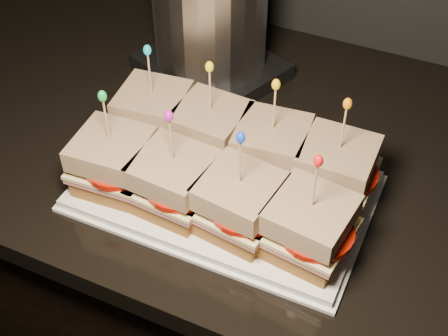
% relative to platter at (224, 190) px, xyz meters
% --- Properties ---
extents(granite_slab, '(2.22, 0.70, 0.04)m').
position_rel_platter_xyz_m(granite_slab, '(0.20, 0.13, -0.03)').
color(granite_slab, black).
rests_on(granite_slab, cabinet).
extents(platter, '(0.41, 0.25, 0.02)m').
position_rel_platter_xyz_m(platter, '(0.00, 0.00, 0.00)').
color(platter, white).
rests_on(platter, granite_slab).
extents(platter_rim, '(0.42, 0.27, 0.01)m').
position_rel_platter_xyz_m(platter_rim, '(0.00, 0.00, -0.01)').
color(platter_rim, white).
rests_on(platter_rim, granite_slab).
extents(sandwich_0_bread_bot, '(0.11, 0.11, 0.03)m').
position_rel_platter_xyz_m(sandwich_0_bread_bot, '(-0.15, 0.06, 0.02)').
color(sandwich_0_bread_bot, brown).
rests_on(sandwich_0_bread_bot, platter).
extents(sandwich_0_ham, '(0.12, 0.11, 0.01)m').
position_rel_platter_xyz_m(sandwich_0_ham, '(-0.15, 0.06, 0.04)').
color(sandwich_0_ham, '#C06055').
rests_on(sandwich_0_ham, sandwich_0_bread_bot).
extents(sandwich_0_cheese, '(0.12, 0.12, 0.01)m').
position_rel_platter_xyz_m(sandwich_0_cheese, '(-0.15, 0.06, 0.05)').
color(sandwich_0_cheese, '#F6EA97').
rests_on(sandwich_0_cheese, sandwich_0_ham).
extents(sandwich_0_tomato, '(0.10, 0.10, 0.01)m').
position_rel_platter_xyz_m(sandwich_0_tomato, '(-0.13, 0.05, 0.05)').
color(sandwich_0_tomato, '#AF1406').
rests_on(sandwich_0_tomato, sandwich_0_cheese).
extents(sandwich_0_bread_top, '(0.11, 0.11, 0.03)m').
position_rel_platter_xyz_m(sandwich_0_bread_top, '(-0.15, 0.06, 0.08)').
color(sandwich_0_bread_top, '#522913').
rests_on(sandwich_0_bread_top, sandwich_0_tomato).
extents(sandwich_0_pick, '(0.00, 0.00, 0.09)m').
position_rel_platter_xyz_m(sandwich_0_pick, '(-0.15, 0.06, 0.12)').
color(sandwich_0_pick, tan).
rests_on(sandwich_0_pick, sandwich_0_bread_top).
extents(sandwich_0_frill, '(0.01, 0.01, 0.02)m').
position_rel_platter_xyz_m(sandwich_0_frill, '(-0.15, 0.06, 0.17)').
color(sandwich_0_frill, '#16B2C1').
rests_on(sandwich_0_frill, sandwich_0_pick).
extents(sandwich_1_bread_bot, '(0.10, 0.10, 0.03)m').
position_rel_platter_xyz_m(sandwich_1_bread_bot, '(-0.05, 0.06, 0.02)').
color(sandwich_1_bread_bot, brown).
rests_on(sandwich_1_bread_bot, platter).
extents(sandwich_1_ham, '(0.11, 0.11, 0.01)m').
position_rel_platter_xyz_m(sandwich_1_ham, '(-0.05, 0.06, 0.04)').
color(sandwich_1_ham, '#C06055').
rests_on(sandwich_1_ham, sandwich_1_bread_bot).
extents(sandwich_1_cheese, '(0.11, 0.11, 0.01)m').
position_rel_platter_xyz_m(sandwich_1_cheese, '(-0.05, 0.06, 0.05)').
color(sandwich_1_cheese, '#F6EA97').
rests_on(sandwich_1_cheese, sandwich_1_ham).
extents(sandwich_1_tomato, '(0.10, 0.10, 0.01)m').
position_rel_platter_xyz_m(sandwich_1_tomato, '(-0.04, 0.05, 0.05)').
color(sandwich_1_tomato, '#AF1406').
rests_on(sandwich_1_tomato, sandwich_1_cheese).
extents(sandwich_1_bread_top, '(0.10, 0.10, 0.03)m').
position_rel_platter_xyz_m(sandwich_1_bread_top, '(-0.05, 0.06, 0.08)').
color(sandwich_1_bread_top, '#522913').
rests_on(sandwich_1_bread_top, sandwich_1_tomato).
extents(sandwich_1_pick, '(0.00, 0.00, 0.09)m').
position_rel_platter_xyz_m(sandwich_1_pick, '(-0.05, 0.06, 0.12)').
color(sandwich_1_pick, tan).
rests_on(sandwich_1_pick, sandwich_1_bread_top).
extents(sandwich_1_frill, '(0.01, 0.01, 0.02)m').
position_rel_platter_xyz_m(sandwich_1_frill, '(-0.05, 0.06, 0.17)').
color(sandwich_1_frill, '#FCF00B').
rests_on(sandwich_1_frill, sandwich_1_pick).
extents(sandwich_2_bread_bot, '(0.11, 0.11, 0.03)m').
position_rel_platter_xyz_m(sandwich_2_bread_bot, '(0.05, 0.06, 0.02)').
color(sandwich_2_bread_bot, brown).
rests_on(sandwich_2_bread_bot, platter).
extents(sandwich_2_ham, '(0.12, 0.11, 0.01)m').
position_rel_platter_xyz_m(sandwich_2_ham, '(0.05, 0.06, 0.04)').
color(sandwich_2_ham, '#C06055').
rests_on(sandwich_2_ham, sandwich_2_bread_bot).
extents(sandwich_2_cheese, '(0.12, 0.12, 0.01)m').
position_rel_platter_xyz_m(sandwich_2_cheese, '(0.05, 0.06, 0.05)').
color(sandwich_2_cheese, '#F6EA97').
rests_on(sandwich_2_cheese, sandwich_2_ham).
extents(sandwich_2_tomato, '(0.10, 0.10, 0.01)m').
position_rel_platter_xyz_m(sandwich_2_tomato, '(0.06, 0.05, 0.05)').
color(sandwich_2_tomato, '#AF1406').
rests_on(sandwich_2_tomato, sandwich_2_cheese).
extents(sandwich_2_bread_top, '(0.11, 0.11, 0.03)m').
position_rel_platter_xyz_m(sandwich_2_bread_top, '(0.05, 0.06, 0.08)').
color(sandwich_2_bread_top, '#522913').
rests_on(sandwich_2_bread_top, sandwich_2_tomato).
extents(sandwich_2_pick, '(0.00, 0.00, 0.09)m').
position_rel_platter_xyz_m(sandwich_2_pick, '(0.05, 0.06, 0.12)').
color(sandwich_2_pick, tan).
rests_on(sandwich_2_pick, sandwich_2_bread_top).
extents(sandwich_2_frill, '(0.01, 0.01, 0.02)m').
position_rel_platter_xyz_m(sandwich_2_frill, '(0.05, 0.06, 0.17)').
color(sandwich_2_frill, yellow).
rests_on(sandwich_2_frill, sandwich_2_pick).
extents(sandwich_3_bread_bot, '(0.10, 0.10, 0.03)m').
position_rel_platter_xyz_m(sandwich_3_bread_bot, '(0.15, 0.06, 0.02)').
color(sandwich_3_bread_bot, brown).
rests_on(sandwich_3_bread_bot, platter).
extents(sandwich_3_ham, '(0.11, 0.10, 0.01)m').
position_rel_platter_xyz_m(sandwich_3_ham, '(0.15, 0.06, 0.04)').
color(sandwich_3_ham, '#C06055').
rests_on(sandwich_3_ham, sandwich_3_bread_bot).
extents(sandwich_3_cheese, '(0.11, 0.11, 0.01)m').
position_rel_platter_xyz_m(sandwich_3_cheese, '(0.15, 0.06, 0.05)').
color(sandwich_3_cheese, '#F6EA97').
rests_on(sandwich_3_cheese, sandwich_3_ham).
extents(sandwich_3_tomato, '(0.10, 0.10, 0.01)m').
position_rel_platter_xyz_m(sandwich_3_tomato, '(0.16, 0.05, 0.05)').
color(sandwich_3_tomato, '#AF1406').
rests_on(sandwich_3_tomato, sandwich_3_cheese).
extents(sandwich_3_bread_top, '(0.10, 0.10, 0.03)m').
position_rel_platter_xyz_m(sandwich_3_bread_top, '(0.15, 0.06, 0.08)').
color(sandwich_3_bread_top, '#522913').
rests_on(sandwich_3_bread_top, sandwich_3_tomato).
extents(sandwich_3_pick, '(0.00, 0.00, 0.09)m').
position_rel_platter_xyz_m(sandwich_3_pick, '(0.15, 0.06, 0.12)').
color(sandwich_3_pick, tan).
rests_on(sandwich_3_pick, sandwich_3_bread_top).
extents(sandwich_3_frill, '(0.01, 0.01, 0.02)m').
position_rel_platter_xyz_m(sandwich_3_frill, '(0.15, 0.06, 0.17)').
color(sandwich_3_frill, orange).
rests_on(sandwich_3_frill, sandwich_3_pick).
extents(sandwich_4_bread_bot, '(0.10, 0.10, 0.03)m').
position_rel_platter_xyz_m(sandwich_4_bread_bot, '(-0.15, -0.06, 0.02)').
color(sandwich_4_bread_bot, brown).
rests_on(sandwich_4_bread_bot, platter).
extents(sandwich_4_ham, '(0.11, 0.11, 0.01)m').
position_rel_platter_xyz_m(sandwich_4_ham, '(-0.15, -0.06, 0.04)').
color(sandwich_4_ham, '#C06055').
rests_on(sandwich_4_ham, sandwich_4_bread_bot).
extents(sandwich_4_cheese, '(0.12, 0.11, 0.01)m').
position_rel_platter_xyz_m(sandwich_4_cheese, '(-0.15, -0.06, 0.05)').
color(sandwich_4_cheese, '#F6EA97').
rests_on(sandwich_4_cheese, sandwich_4_ham).
extents(sandwich_4_tomato, '(0.10, 0.10, 0.01)m').
position_rel_platter_xyz_m(sandwich_4_tomato, '(-0.13, -0.06, 0.05)').
color(sandwich_4_tomato, '#AF1406').
rests_on(sandwich_4_tomato, sandwich_4_cheese).
extents(sandwich_4_bread_top, '(0.11, 0.11, 0.03)m').
position_rel_platter_xyz_m(sandwich_4_bread_top, '(-0.15, -0.06, 0.08)').
color(sandwich_4_bread_top, '#522913').
rests_on(sandwich_4_bread_top, sandwich_4_tomato).
extents(sandwich_4_pick, '(0.00, 0.00, 0.09)m').
position_rel_platter_xyz_m(sandwich_4_pick, '(-0.15, -0.06, 0.12)').
color(sandwich_4_pick, tan).
rests_on(sandwich_4_pick, sandwich_4_bread_top).
extents(sandwich_4_frill, '(0.01, 0.01, 0.02)m').
position_rel_platter_xyz_m(sandwich_4_frill, '(-0.15, -0.06, 0.17)').
color(sandwich_4_frill, green).
rests_on(sandwich_4_frill, sandwich_4_pick).
extents(sandwich_5_bread_bot, '(0.10, 0.10, 0.03)m').
position_rel_platter_xyz_m(sandwich_5_bread_bot, '(-0.05, -0.06, 0.02)').
color(sandwich_5_bread_bot, brown).
rests_on(sandwich_5_bread_bot, platter).
extents(sandwich_5_ham, '(0.11, 0.11, 0.01)m').
position_rel_platter_xyz_m(sandwich_5_ham, '(-0.05, -0.06, 0.04)').
color(sandwich_5_ham, '#C06055').
rests_on(sandwich_5_ham, sandwich_5_bread_bot).
extents(sandwich_5_cheese, '(0.12, 0.11, 0.01)m').
position_rel_platter_xyz_m(sandwich_5_cheese, '(-0.05, -0.06, 0.05)').
color(sandwich_5_cheese, '#F6EA97').
rests_on(sandwich_5_cheese, sandwich_5_ham).
extents(sandwich_5_tomato, '(0.10, 0.10, 0.01)m').
position_rel_platter_xyz_m(sandwich_5_tomato, '(-0.04, -0.06, 0.05)').
color(sandwich_5_tomato, '#AF1406').
rests_on(sandwich_5_tomato, sandwich_5_cheese).
extents(sandwich_5_bread_top, '(0.11, 0.11, 0.03)m').
position_rel_platter_xyz_m(sandwich_5_bread_top, '(-0.05, -0.06, 0.08)').
color(sandwich_5_bread_top, '#522913').
rests_on(sandwich_5_bread_top, sandwich_5_tomato).
extents(sandwich_5_pick, '(0.00, 0.00, 0.09)m').
position_rel_platter_xyz_m(sandwich_5_pick, '(-0.05, -0.06, 0.12)').
color(sandwich_5_pick, tan).
rests_on(sandwich_5_pick, sandwich_5_bread_top).
extents(sandwich_5_frill, '(0.01, 0.01, 0.02)m').
position_rel_platter_xyz_m(sandwich_5_frill, '(-0.05, -0.06, 0.17)').
color(sandwich_5_frill, '#C815AF').
rests_on(sandwich_5_frill, sandwich_5_pick).
extents(sandwich_6_bread_bot, '(0.11, 0.11, 0.03)m').
position_rel_platter_xyz_m(sandwich_6_bread_bot, '(0.05, -0.06, 0.02)').
color(sandwich_6_bread_bot, brown).
rests_on(sandwich_6_bread_bot, platter).
extents(sandwich_6_ham, '(0.12, 0.12, 0.01)m').
position_rel_platter_xyz_m(sandwich_6_ham, '(0.05, -0.06, 0.04)').
color(sandwich_6_ham, '#C06055').
rests_on(sandwich_6_ham, sandwich_6_bread_bot).
extents(sandwich_6_cheese, '(0.12, 0.12, 0.01)m').
position_rel_platter_xyz_m(sandwich_6_cheese, '(0.05, -0.06, 0.05)').
color(sandwich_6_cheese, '#F6EA97').
rests_on(sandwich_6_cheese, sandwich_6_ham).
extents(sandwich_6_tomato, '(0.10, 0.10, 0.01)m').
position_rel_platter_xyz_m(sandwich_6_tomato, '(0.06, -0.06, 0.05)').
color(sandwich_6_tomato, '#AF1406').
rests_on(sandwich_6_tomato, sandwich_6_cheese).
extents(sandwich_6_bread_top, '(0.11, 0.11, 0.03)m').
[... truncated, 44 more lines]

